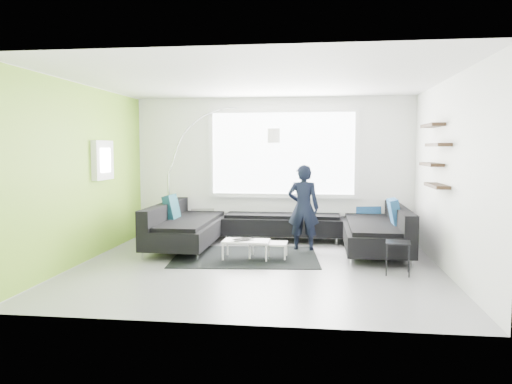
# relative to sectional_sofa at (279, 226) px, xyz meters

# --- Properties ---
(ground) EXTENTS (5.50, 5.50, 0.00)m
(ground) POSITION_rel_sectional_sofa_xyz_m (-0.22, -1.47, -0.41)
(ground) COLOR gray
(ground) RESTS_ON ground
(room_shell) EXTENTS (5.54, 5.04, 2.82)m
(room_shell) POSITION_rel_sectional_sofa_xyz_m (-0.18, -1.26, 1.40)
(room_shell) COLOR white
(room_shell) RESTS_ON ground
(sectional_sofa) EXTENTS (4.37, 2.72, 0.94)m
(sectional_sofa) POSITION_rel_sectional_sofa_xyz_m (0.00, 0.00, 0.00)
(sectional_sofa) COLOR black
(sectional_sofa) RESTS_ON ground
(rug) EXTENTS (2.51, 1.93, 0.01)m
(rug) POSITION_rel_sectional_sofa_xyz_m (-0.50, -0.79, -0.41)
(rug) COLOR black
(rug) RESTS_ON ground
(coffee_table) EXTENTS (0.96, 0.57, 0.31)m
(coffee_table) POSITION_rel_sectional_sofa_xyz_m (-0.29, -0.89, -0.26)
(coffee_table) COLOR white
(coffee_table) RESTS_ON ground
(arc_lamp) EXTENTS (2.63, 1.58, 2.62)m
(arc_lamp) POSITION_rel_sectional_sofa_xyz_m (-2.24, 0.65, 0.89)
(arc_lamp) COLOR silver
(arc_lamp) RESTS_ON ground
(side_table) EXTENTS (0.39, 0.39, 0.47)m
(side_table) POSITION_rel_sectional_sofa_xyz_m (1.83, -1.64, -0.18)
(side_table) COLOR black
(side_table) RESTS_ON ground
(person) EXTENTS (0.59, 0.42, 1.51)m
(person) POSITION_rel_sectional_sofa_xyz_m (0.43, -0.10, 0.34)
(person) COLOR black
(person) RESTS_ON ground
(laptop) EXTENTS (0.58, 0.57, 0.03)m
(laptop) POSITION_rel_sectional_sofa_xyz_m (-0.48, -1.01, -0.09)
(laptop) COLOR black
(laptop) RESTS_ON coffee_table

